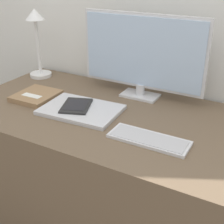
{
  "coord_description": "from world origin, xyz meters",
  "views": [
    {
      "loc": [
        0.59,
        -0.93,
        1.35
      ],
      "look_at": [
        0.03,
        0.08,
        0.79
      ],
      "focal_mm": 50.0,
      "sensor_mm": 36.0,
      "label": 1
    }
  ],
  "objects_px": {
    "laptop": "(81,110)",
    "ereader": "(76,106)",
    "keyboard": "(149,139)",
    "notebook": "(36,96)",
    "desk_lamp": "(37,36)",
    "monitor": "(142,55)"
  },
  "relations": [
    {
      "from": "laptop",
      "to": "ereader",
      "type": "bearing_deg",
      "value": 177.37
    },
    {
      "from": "keyboard",
      "to": "notebook",
      "type": "xyz_separation_m",
      "value": [
        -0.65,
        0.11,
        0.01
      ]
    },
    {
      "from": "notebook",
      "to": "ereader",
      "type": "bearing_deg",
      "value": -4.19
    },
    {
      "from": "laptop",
      "to": "ereader",
      "type": "xyz_separation_m",
      "value": [
        -0.03,
        0.0,
        0.01
      ]
    },
    {
      "from": "monitor",
      "to": "desk_lamp",
      "type": "height_order",
      "value": "monitor"
    },
    {
      "from": "keyboard",
      "to": "notebook",
      "type": "distance_m",
      "value": 0.66
    },
    {
      "from": "keyboard",
      "to": "laptop",
      "type": "distance_m",
      "value": 0.38
    },
    {
      "from": "monitor",
      "to": "desk_lamp",
      "type": "distance_m",
      "value": 0.65
    },
    {
      "from": "monitor",
      "to": "keyboard",
      "type": "bearing_deg",
      "value": -61.49
    },
    {
      "from": "monitor",
      "to": "keyboard",
      "type": "height_order",
      "value": "monitor"
    },
    {
      "from": "ereader",
      "to": "notebook",
      "type": "distance_m",
      "value": 0.26
    },
    {
      "from": "ereader",
      "to": "desk_lamp",
      "type": "bearing_deg",
      "value": 147.81
    },
    {
      "from": "ereader",
      "to": "keyboard",
      "type": "bearing_deg",
      "value": -12.68
    },
    {
      "from": "desk_lamp",
      "to": "notebook",
      "type": "height_order",
      "value": "desk_lamp"
    },
    {
      "from": "monitor",
      "to": "notebook",
      "type": "xyz_separation_m",
      "value": [
        -0.45,
        -0.27,
        -0.2
      ]
    },
    {
      "from": "laptop",
      "to": "keyboard",
      "type": "bearing_deg",
      "value": -13.37
    },
    {
      "from": "desk_lamp",
      "to": "notebook",
      "type": "relative_size",
      "value": 1.84
    },
    {
      "from": "keyboard",
      "to": "laptop",
      "type": "xyz_separation_m",
      "value": [
        -0.37,
        0.09,
        0.0
      ]
    },
    {
      "from": "laptop",
      "to": "notebook",
      "type": "relative_size",
      "value": 1.72
    },
    {
      "from": "laptop",
      "to": "ereader",
      "type": "relative_size",
      "value": 1.84
    },
    {
      "from": "ereader",
      "to": "notebook",
      "type": "xyz_separation_m",
      "value": [
        -0.26,
        0.02,
        -0.01
      ]
    },
    {
      "from": "desk_lamp",
      "to": "notebook",
      "type": "xyz_separation_m",
      "value": [
        0.2,
        -0.27,
        -0.23
      ]
    }
  ]
}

